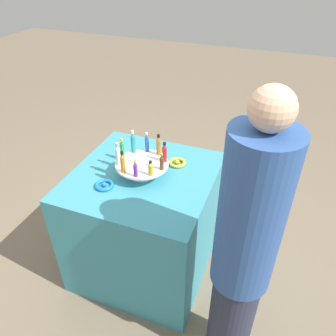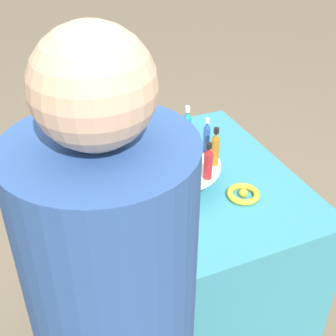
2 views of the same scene
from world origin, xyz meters
The scene contains 16 objects.
ground_plane centered at (0.00, 0.00, 0.00)m, with size 12.00×12.00×0.00m, color #756651.
party_table centered at (0.00, 0.00, 0.40)m, with size 0.84×0.84×0.79m.
display_stand centered at (0.00, 0.00, 0.85)m, with size 0.31×0.31×0.09m.
bottle_green centered at (-0.13, 0.02, 0.94)m, with size 0.02×0.02×0.13m.
bottle_clear centered at (-0.12, -0.06, 0.95)m, with size 0.03×0.03×0.15m.
bottle_orange centered at (-0.06, -0.12, 0.94)m, with size 0.03×0.03×0.14m.
bottle_purple centered at (0.02, -0.13, 0.93)m, with size 0.02×0.02×0.11m.
bottle_gold centered at (0.10, -0.09, 0.92)m, with size 0.03×0.03×0.09m.
bottle_brown centered at (0.13, -0.02, 0.93)m, with size 0.02×0.02×0.11m.
bottle_red centered at (0.12, 0.06, 0.94)m, with size 0.03×0.03×0.13m.
bottle_amber centered at (0.06, 0.12, 0.94)m, with size 0.03×0.03×0.14m.
bottle_blue centered at (-0.02, 0.13, 0.94)m, with size 0.02×0.02×0.13m.
bottle_teal centered at (-0.10, 0.09, 0.95)m, with size 0.03×0.03×0.15m.
ribbon_bow_gold centered at (0.16, 0.18, 0.80)m, with size 0.11×0.11×0.03m.
ribbon_bow_blue centered at (-0.16, -0.18, 0.80)m, with size 0.11×0.11×0.03m.
person_figure centered at (0.67, -0.41, 0.80)m, with size 0.27×0.27×1.59m.
Camera 1 is at (0.71, -1.42, 1.95)m, focal length 35.00 mm.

